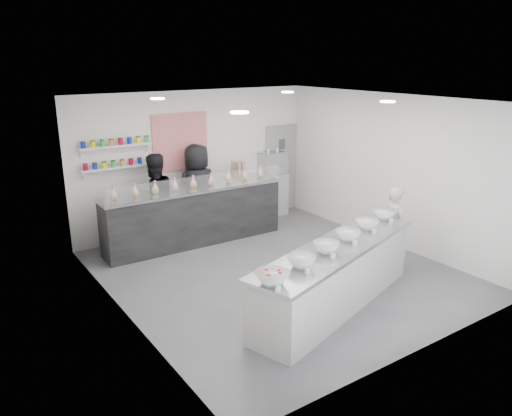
{
  "coord_description": "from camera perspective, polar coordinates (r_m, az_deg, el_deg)",
  "views": [
    {
      "loc": [
        -4.89,
        -6.5,
        3.68
      ],
      "look_at": [
        -0.19,
        0.4,
        1.12
      ],
      "focal_mm": 35.0,
      "sensor_mm": 36.0,
      "label": 1
    }
  ],
  "objects": [
    {
      "name": "jar_shelf_upper",
      "position": [
        10.05,
        -15.71,
        6.88
      ],
      "size": [
        1.45,
        0.22,
        0.04
      ],
      "primitive_type": "cube",
      "color": "silver",
      "rests_on": "back_wall"
    },
    {
      "name": "downlight_3",
      "position": [
        10.28,
        3.63,
        13.08
      ],
      "size": [
        0.24,
        0.24,
        0.02
      ],
      "primitive_type": "cylinder",
      "color": "white",
      "rests_on": "ceiling"
    },
    {
      "name": "staff_left",
      "position": [
        10.09,
        -11.49,
        0.89
      ],
      "size": [
        0.98,
        0.81,
        1.87
      ],
      "primitive_type": "imported",
      "rotation": [
        0.0,
        0.0,
        3.26
      ],
      "color": "black",
      "rests_on": "floor"
    },
    {
      "name": "floor",
      "position": [
        8.93,
        2.45,
        -7.35
      ],
      "size": [
        6.0,
        6.0,
        0.0
      ],
      "primitive_type": "plane",
      "color": "#515156",
      "rests_on": "ground"
    },
    {
      "name": "woman_prep",
      "position": [
        9.34,
        15.55,
        -1.99
      ],
      "size": [
        0.47,
        0.6,
        1.48
      ],
      "primitive_type": "imported",
      "rotation": [
        0.0,
        0.0,
        1.34
      ],
      "color": "beige",
      "rests_on": "floor"
    },
    {
      "name": "label_cards",
      "position": [
        7.07,
        11.12,
        -5.49
      ],
      "size": [
        3.31,
        0.04,
        0.07
      ],
      "primitive_type": null,
      "color": "white",
      "rests_on": "prep_counter"
    },
    {
      "name": "sneeze_guard",
      "position": [
        9.66,
        -6.32,
        2.79
      ],
      "size": [
        3.71,
        0.08,
        0.32
      ],
      "primitive_type": "cube",
      "rotation": [
        0.0,
        0.0,
        -0.02
      ],
      "color": "white",
      "rests_on": "back_bar"
    },
    {
      "name": "cup_stacks",
      "position": [
        11.26,
        -1.84,
        4.42
      ],
      "size": [
        0.27,
        0.24,
        0.36
      ],
      "primitive_type": null,
      "color": "tan",
      "rests_on": "espresso_ledge"
    },
    {
      "name": "staff_right",
      "position": [
        10.57,
        -6.69,
        2.08
      ],
      "size": [
        0.96,
        0.64,
        1.95
      ],
      "primitive_type": "imported",
      "rotation": [
        0.0,
        0.0,
        3.13
      ],
      "color": "black",
      "rests_on": "floor"
    },
    {
      "name": "back_door",
      "position": [
        12.18,
        2.86,
        4.52
      ],
      "size": [
        0.88,
        0.04,
        2.1
      ],
      "primitive_type": "cube",
      "color": "gray",
      "rests_on": "floor"
    },
    {
      "name": "preserve_jars",
      "position": [
        10.05,
        -15.61,
        6.08
      ],
      "size": [
        1.45,
        0.1,
        0.56
      ],
      "primitive_type": null,
      "color": "#C20026",
      "rests_on": "jar_shelf_lower"
    },
    {
      "name": "right_wall",
      "position": [
        10.26,
        15.01,
        4.17
      ],
      "size": [
        0.0,
        6.0,
        6.0
      ],
      "primitive_type": "plane",
      "rotation": [
        1.57,
        0.0,
        -1.57
      ],
      "color": "white",
      "rests_on": "floor"
    },
    {
      "name": "cookie_bags",
      "position": [
        9.95,
        -7.19,
        3.01
      ],
      "size": [
        3.34,
        0.2,
        0.26
      ],
      "primitive_type": null,
      "rotation": [
        0.0,
        0.0,
        -0.02
      ],
      "color": "#FF9CE3",
      "rests_on": "back_bar"
    },
    {
      "name": "espresso_machine",
      "position": [
        11.75,
        1.92,
        5.22
      ],
      "size": [
        0.61,
        0.42,
        0.47
      ],
      "primitive_type": "cube",
      "color": "#93969E",
      "rests_on": "espresso_ledge"
    },
    {
      "name": "ceiling",
      "position": [
        8.16,
        2.72,
        12.22
      ],
      "size": [
        6.0,
        6.0,
        0.0
      ],
      "primitive_type": "plane",
      "rotation": [
        3.14,
        0.0,
        0.0
      ],
      "color": "white",
      "rests_on": "floor"
    },
    {
      "name": "prep_bowls",
      "position": [
        7.48,
        9.32,
        -3.77
      ],
      "size": [
        3.62,
        1.56,
        0.16
      ],
      "primitive_type": null,
      "rotation": [
        0.0,
        0.0,
        0.3
      ],
      "color": "white",
      "rests_on": "prep_counter"
    },
    {
      "name": "downlight_1",
      "position": [
        8.38,
        14.81,
        11.68
      ],
      "size": [
        0.24,
        0.24,
        0.02
      ],
      "primitive_type": "cylinder",
      "color": "white",
      "rests_on": "ceiling"
    },
    {
      "name": "prep_counter",
      "position": [
        7.69,
        9.12,
        -7.72
      ],
      "size": [
        3.67,
        1.85,
        0.98
      ],
      "primitive_type": "cube",
      "rotation": [
        0.0,
        0.0,
        0.3
      ],
      "color": "#AEAEA9",
      "rests_on": "floor"
    },
    {
      "name": "downlight_0",
      "position": [
        6.55,
        -1.91,
        10.87
      ],
      "size": [
        0.24,
        0.24,
        0.02
      ],
      "primitive_type": "cylinder",
      "color": "white",
      "rests_on": "ceiling"
    },
    {
      "name": "jar_shelf_lower",
      "position": [
        10.13,
        -15.52,
        4.54
      ],
      "size": [
        1.45,
        0.22,
        0.04
      ],
      "primitive_type": "cube",
      "color": "silver",
      "rests_on": "back_wall"
    },
    {
      "name": "espresso_ledge",
      "position": [
        11.73,
        0.46,
        1.4
      ],
      "size": [
        1.41,
        0.45,
        1.04
      ],
      "primitive_type": "cube",
      "color": "#AEAEA9",
      "rests_on": "floor"
    },
    {
      "name": "pattern_panel",
      "position": [
        10.65,
        -8.64,
        7.47
      ],
      "size": [
        1.25,
        0.03,
        1.2
      ],
      "primitive_type": "cube",
      "color": "red",
      "rests_on": "back_wall"
    },
    {
      "name": "back_bar",
      "position": [
        10.14,
        -7.04,
        -0.9
      ],
      "size": [
        3.77,
        0.75,
        1.16
      ],
      "primitive_type": "cube",
      "rotation": [
        0.0,
        0.0,
        -0.02
      ],
      "color": "black",
      "rests_on": "floor"
    },
    {
      "name": "downlight_2",
      "position": [
        8.85,
        -11.19,
        12.16
      ],
      "size": [
        0.24,
        0.24,
        0.02
      ],
      "primitive_type": "cylinder",
      "color": "white",
      "rests_on": "ceiling"
    },
    {
      "name": "left_wall",
      "position": [
        7.18,
        -15.29,
        -1.28
      ],
      "size": [
        0.0,
        6.0,
        6.0
      ],
      "primitive_type": "plane",
      "rotation": [
        1.57,
        0.0,
        1.57
      ],
      "color": "white",
      "rests_on": "floor"
    },
    {
      "name": "back_wall",
      "position": [
        10.9,
        -6.94,
        5.36
      ],
      "size": [
        5.5,
        0.0,
        5.5
      ],
      "primitive_type": "plane",
      "rotation": [
        1.57,
        0.0,
        0.0
      ],
      "color": "white",
      "rests_on": "floor"
    }
  ]
}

